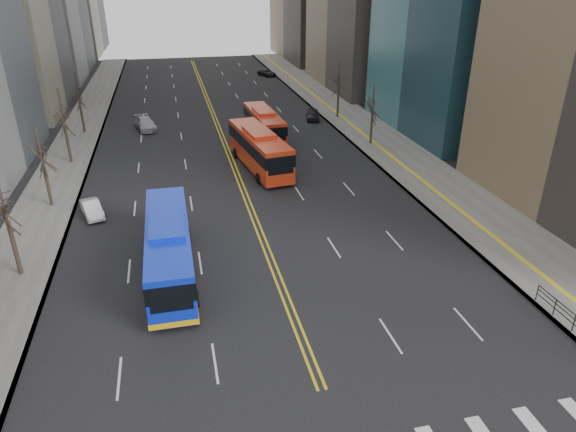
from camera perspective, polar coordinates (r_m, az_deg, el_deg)
The scene contains 12 objects.
sidewalk_right at distance 64.20m, azimuth 8.75°, elevation 9.36°, with size 7.00×130.00×0.15m, color slate.
sidewalk_left at distance 60.86m, azimuth -22.87°, elevation 6.73°, with size 5.00×130.00×0.15m, color slate.
centerline at distance 69.75m, azimuth -8.11°, elevation 10.65°, with size 0.55×100.00×0.01m.
pedestrian_railing at distance 31.84m, azimuth 29.23°, elevation -10.12°, with size 0.06×6.06×1.02m.
street_trees at distance 48.53m, azimuth -14.58°, elevation 9.46°, with size 35.20×47.20×7.60m.
blue_bus at distance 33.37m, azimuth -13.09°, elevation -3.32°, with size 2.95×12.69×3.68m.
red_bus_near at distance 50.55m, azimuth -3.21°, elevation 7.62°, with size 4.48×12.48×3.84m.
red_bus_far at distance 59.90m, azimuth -2.68°, elevation 10.31°, with size 3.22×11.05×3.47m.
car_white at distance 43.63m, azimuth -20.96°, elevation 0.75°, with size 1.29×3.69×1.21m, color white.
car_dark_mid at distance 68.64m, azimuth 2.76°, elevation 11.22°, with size 1.63×4.05×1.38m, color black.
car_silver at distance 66.40m, azimuth -15.55°, elevation 9.86°, with size 2.03×4.99×1.45m, color #AAAAB0.
car_dark_far at distance 98.97m, azimuth -2.36°, elevation 15.60°, with size 1.87×4.06×1.13m, color black.
Camera 1 is at (-5.63, -12.24, 17.68)m, focal length 32.00 mm.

